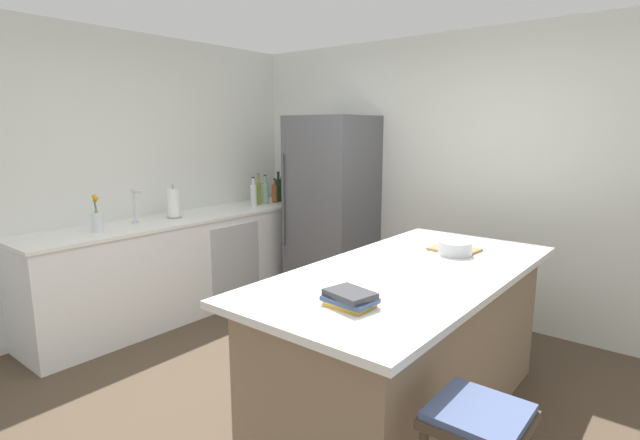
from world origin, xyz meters
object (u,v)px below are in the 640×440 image
at_px(bar_stool, 477,439).
at_px(soda_bottle, 254,194).
at_px(olive_oil_bottle, 259,193).
at_px(cutting_board, 454,249).
at_px(gin_bottle, 265,192).
at_px(cookbook_stack, 350,299).
at_px(whiskey_bottle, 282,191).
at_px(sink_faucet, 135,206).
at_px(mixing_bowl, 455,248).
at_px(kitchen_island, 408,342).
at_px(vinegar_bottle, 275,193).
at_px(wine_bottle, 278,189).
at_px(flower_vase, 97,219).
at_px(refrigerator, 332,208).
at_px(paper_towel_roll, 174,204).

distance_m(bar_stool, soda_bottle, 3.77).
distance_m(olive_oil_bottle, cutting_board, 2.62).
xyz_separation_m(gin_bottle, cookbook_stack, (2.60, -2.02, -0.08)).
relative_size(whiskey_bottle, cutting_board, 0.86).
xyz_separation_m(sink_faucet, mixing_bowl, (2.64, 0.72, -0.11)).
bearing_deg(sink_faucet, kitchen_island, 5.39).
xyz_separation_m(vinegar_bottle, cutting_board, (2.49, -0.82, -0.10)).
distance_m(whiskey_bottle, vinegar_bottle, 0.19).
bearing_deg(cutting_board, wine_bottle, 160.06).
relative_size(bar_stool, flower_vase, 2.27).
distance_m(wine_bottle, mixing_bowl, 2.77).
relative_size(wine_bottle, cutting_board, 1.08).
relative_size(olive_oil_bottle, mixing_bowl, 1.58).
distance_m(bar_stool, mixing_bowl, 1.48).
xyz_separation_m(vinegar_bottle, mixing_bowl, (2.54, -0.93, -0.06)).
relative_size(whiskey_bottle, gin_bottle, 0.85).
height_order(bar_stool, mixing_bowl, mixing_bowl).
xyz_separation_m(refrigerator, cookbook_stack, (1.76, -2.15, 0.03)).
distance_m(kitchen_island, whiskey_bottle, 3.04).
distance_m(gin_bottle, soda_bottle, 0.20).
height_order(olive_oil_bottle, cutting_board, olive_oil_bottle).
distance_m(vinegar_bottle, olive_oil_bottle, 0.21).
distance_m(vinegar_bottle, cookbook_stack, 3.31).
relative_size(bar_stool, wine_bottle, 2.07).
bearing_deg(gin_bottle, bar_stool, -32.74).
bearing_deg(sink_faucet, bar_stool, -9.37).
height_order(soda_bottle, mixing_bowl, soda_bottle).
xyz_separation_m(paper_towel_roll, mixing_bowl, (2.61, 0.34, -0.08)).
bearing_deg(cutting_board, whiskey_bottle, 158.51).
bearing_deg(olive_oil_bottle, whiskey_bottle, 92.43).
bearing_deg(mixing_bowl, vinegar_bottle, 159.95).
distance_m(paper_towel_roll, gin_bottle, 1.18).
height_order(paper_towel_roll, olive_oil_bottle, olive_oil_bottle).
bearing_deg(gin_bottle, olive_oil_bottle, -86.03).
bearing_deg(vinegar_bottle, bar_stool, -34.34).
xyz_separation_m(whiskey_bottle, wine_bottle, (0.03, -0.09, 0.03)).
height_order(olive_oil_bottle, soda_bottle, olive_oil_bottle).
bearing_deg(sink_faucet, soda_bottle, 86.78).
bearing_deg(soda_bottle, sink_faucet, -93.22).
bearing_deg(mixing_bowl, wine_bottle, 158.34).
xyz_separation_m(kitchen_island, bar_stool, (0.73, -0.79, 0.10)).
xyz_separation_m(bar_stool, vinegar_bottle, (-3.20, 2.19, 0.47)).
xyz_separation_m(refrigerator, paper_towel_roll, (-0.85, -1.31, 0.12)).
bearing_deg(kitchen_island, cookbook_stack, -84.14).
xyz_separation_m(refrigerator, bar_stool, (2.42, -2.22, -0.37)).
relative_size(flower_vase, mixing_bowl, 1.43).
bearing_deg(sink_faucet, mixing_bowl, 15.16).
relative_size(whiskey_bottle, vinegar_bottle, 0.99).
height_order(kitchen_island, whiskey_bottle, whiskey_bottle).
xyz_separation_m(olive_oil_bottle, cutting_board, (2.54, -0.62, -0.12)).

